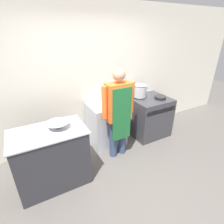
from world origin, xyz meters
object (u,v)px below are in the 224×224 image
Objects in this scene: stove at (148,116)px; person_cook at (119,110)px; mixing_bowl at (58,125)px; fridge_unit at (106,124)px; stock_pot at (140,90)px; saute_pan at (160,97)px.

person_cook reaches higher than stove.
fridge_unit is at bearing 27.73° from mixing_bowl.
stock_pot is (1.87, 0.57, 0.05)m from mixing_bowl.
saute_pan is (1.16, -0.25, 0.47)m from fridge_unit.
stove is 0.52m from saute_pan.
mixing_bowl is at bearing -162.97° from stock_pot.
saute_pan is (0.34, -0.27, -0.12)m from stock_pot.
person_cook is 0.95m from stock_pot.
stove is 2.17m from mixing_bowl.
person_cook is at bearing -160.62° from stove.
fridge_unit is 2.73× the size of mixing_bowl.
person_cook is 6.78× the size of saute_pan.
stove is 2.75× the size of mixing_bowl.
stock_pot reaches higher than mixing_bowl.
mixing_bowl is at bearing -167.97° from stove.
stove is 1.01× the size of fridge_unit.
person_cook reaches higher than stock_pot.
fridge_unit is 1.01m from stock_pot.
fridge_unit is (-1.00, 0.11, 0.01)m from stove.
stove is 3.19× the size of stock_pot.
fridge_unit is at bearing 168.00° from saute_pan.
saute_pan is at bearing -38.01° from stock_pot.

